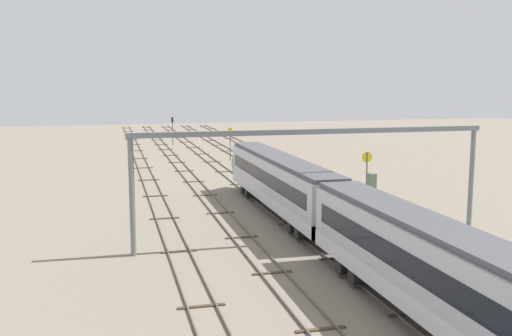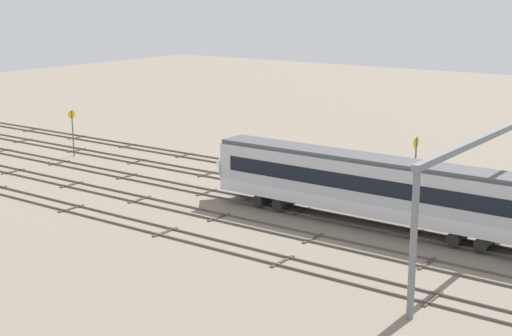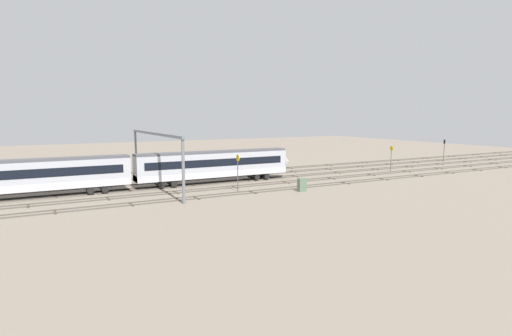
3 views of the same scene
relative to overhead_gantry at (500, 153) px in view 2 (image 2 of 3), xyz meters
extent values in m
plane|color=gray|center=(14.49, -0.18, -6.36)|extent=(208.94, 208.94, 0.00)
cube|color=#59544C|center=(14.49, -10.53, -6.28)|extent=(192.94, 0.07, 0.16)
cube|color=#59544C|center=(14.49, -9.10, -6.28)|extent=(192.94, 0.07, 0.16)
cube|color=#473828|center=(2.43, -9.82, -6.32)|extent=(0.24, 2.40, 0.08)
cube|color=#473828|center=(10.47, -9.82, -6.32)|extent=(0.24, 2.40, 0.08)
cube|color=#473828|center=(18.50, -9.82, -6.32)|extent=(0.24, 2.40, 0.08)
cube|color=#473828|center=(26.54, -9.82, -6.32)|extent=(0.24, 2.40, 0.08)
cube|color=#473828|center=(34.58, -9.82, -6.32)|extent=(0.24, 2.40, 0.08)
cube|color=#473828|center=(42.62, -9.82, -6.32)|extent=(0.24, 2.40, 0.08)
cube|color=#473828|center=(50.66, -9.82, -6.32)|extent=(0.24, 2.40, 0.08)
cube|color=#473828|center=(58.70, -9.82, -6.32)|extent=(0.24, 2.40, 0.08)
cube|color=#59544C|center=(14.49, -5.72, -6.28)|extent=(192.94, 0.07, 0.16)
cube|color=#59544C|center=(14.49, -4.28, -6.28)|extent=(192.94, 0.07, 0.16)
cube|color=#473828|center=(1.33, -5.00, -6.32)|extent=(0.24, 2.40, 0.08)
cube|color=#473828|center=(10.10, -5.00, -6.32)|extent=(0.24, 2.40, 0.08)
cube|color=#473828|center=(18.87, -5.00, -6.32)|extent=(0.24, 2.40, 0.08)
cube|color=#473828|center=(27.64, -5.00, -6.32)|extent=(0.24, 2.40, 0.08)
cube|color=#473828|center=(36.41, -5.00, -6.32)|extent=(0.24, 2.40, 0.08)
cube|color=#473828|center=(45.18, -5.00, -6.32)|extent=(0.24, 2.40, 0.08)
cube|color=#473828|center=(53.95, -5.00, -6.32)|extent=(0.24, 2.40, 0.08)
cube|color=#59544C|center=(14.49, -0.90, -6.28)|extent=(192.94, 0.07, 0.16)
cube|color=#59544C|center=(14.49, 0.53, -6.28)|extent=(192.94, 0.07, 0.16)
cube|color=#473828|center=(5.30, -0.18, -6.32)|extent=(0.24, 2.40, 0.08)
cube|color=#473828|center=(14.49, -0.18, -6.32)|extent=(0.24, 2.40, 0.08)
cube|color=#473828|center=(23.67, -0.18, -6.32)|extent=(0.24, 2.40, 0.08)
cube|color=#473828|center=(32.86, -0.18, -6.32)|extent=(0.24, 2.40, 0.08)
cube|color=#473828|center=(42.05, -0.18, -6.32)|extent=(0.24, 2.40, 0.08)
cube|color=#473828|center=(51.24, -0.18, -6.32)|extent=(0.24, 2.40, 0.08)
cube|color=#59544C|center=(14.49, 3.92, -6.28)|extent=(192.94, 0.07, 0.16)
cube|color=#59544C|center=(14.49, 5.35, -6.28)|extent=(192.94, 0.07, 0.16)
cube|color=#473828|center=(2.43, 4.63, -6.32)|extent=(0.24, 2.40, 0.08)
cube|color=#473828|center=(10.47, 4.63, -6.32)|extent=(0.24, 2.40, 0.08)
cube|color=#473828|center=(18.50, 4.63, -6.32)|extent=(0.24, 2.40, 0.08)
cube|color=#473828|center=(26.54, 4.63, -6.32)|extent=(0.24, 2.40, 0.08)
cube|color=#473828|center=(34.58, 4.63, -6.32)|extent=(0.24, 2.40, 0.08)
cube|color=#473828|center=(42.62, 4.63, -6.32)|extent=(0.24, 2.40, 0.08)
cube|color=#59544C|center=(14.49, 8.73, -6.28)|extent=(192.94, 0.07, 0.16)
cube|color=#59544C|center=(14.49, 10.17, -6.28)|extent=(192.94, 0.07, 0.16)
cube|color=#473828|center=(0.01, 9.45, -6.32)|extent=(0.24, 2.40, 0.08)
cube|color=#473828|center=(9.66, 9.45, -6.32)|extent=(0.24, 2.40, 0.08)
cube|color=#473828|center=(19.31, 9.45, -6.32)|extent=(0.24, 2.40, 0.08)
cube|color=#473828|center=(28.96, 9.45, -6.32)|extent=(0.24, 2.40, 0.08)
cube|color=#B7BCC6|center=(9.02, -0.18, -3.50)|extent=(24.00, 2.90, 3.60)
cube|color=silver|center=(9.02, -0.18, -4.85)|extent=(24.00, 2.94, 0.90)
cube|color=#4C4C51|center=(9.02, -0.18, -1.55)|extent=(24.00, 2.50, 0.30)
cube|color=black|center=(9.02, -1.64, -3.07)|extent=(22.00, 0.04, 1.10)
cube|color=black|center=(9.02, 1.28, -3.07)|extent=(22.00, 0.04, 1.10)
cylinder|color=black|center=(0.44, -0.18, -5.75)|extent=(0.90, 2.70, 0.90)
cylinder|color=black|center=(2.24, -0.18, -5.75)|extent=(0.90, 2.70, 0.90)
cylinder|color=black|center=(15.80, -0.18, -5.75)|extent=(0.90, 2.70, 0.90)
cylinder|color=black|center=(17.60, -0.18, -5.75)|extent=(0.90, 2.70, 0.90)
cone|color=silver|center=(21.82, -0.18, -3.68)|extent=(1.60, 3.24, 3.24)
cylinder|color=slate|center=(0.00, 12.34, -2.56)|extent=(0.36, 0.36, 7.61)
cube|color=slate|center=(0.00, 0.00, 1.43)|extent=(0.40, 25.28, 0.35)
cylinder|color=#4C4C51|center=(9.08, -8.20, -3.85)|extent=(0.12, 0.12, 5.03)
cylinder|color=yellow|center=(9.12, -8.20, -1.76)|extent=(0.05, 0.95, 0.95)
cube|color=black|center=(9.15, -8.20, -1.76)|extent=(0.02, 0.43, 0.12)
cylinder|color=#4C4C51|center=(43.30, -3.09, -4.05)|extent=(0.12, 0.12, 4.62)
cylinder|color=yellow|center=(43.34, -3.09, -2.11)|extent=(0.05, 0.83, 0.83)
cube|color=black|center=(43.37, -3.09, -2.11)|extent=(0.02, 0.37, 0.12)
cube|color=#597259|center=(16.81, -12.41, -5.45)|extent=(1.15, 0.66, 1.83)
cube|color=#333333|center=(17.39, -12.41, -5.17)|extent=(0.02, 0.47, 0.24)
camera|label=1|loc=(-36.82, 13.59, 4.77)|focal=40.38mm
camera|label=2|loc=(-14.05, 44.73, 9.55)|focal=52.06mm
camera|label=3|loc=(-15.52, -58.82, 4.09)|focal=29.23mm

